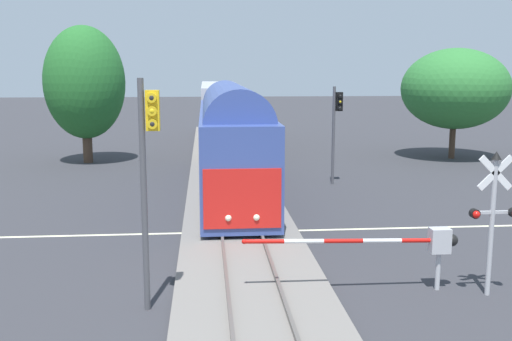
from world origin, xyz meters
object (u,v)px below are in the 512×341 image
(crossing_signal_mast, at_px, (493,209))
(maple_right_background, at_px, (455,89))
(crossing_gate_near, at_px, (415,243))
(oak_behind_train, at_px, (85,83))
(traffic_signal_median, at_px, (148,158))
(commuter_train, at_px, (225,122))
(traffic_signal_far_side, at_px, (336,119))

(crossing_signal_mast, bearing_deg, maple_right_background, 69.27)
(crossing_gate_near, relative_size, crossing_signal_mast, 1.51)
(crossing_signal_mast, bearing_deg, crossing_gate_near, 164.50)
(oak_behind_train, bearing_deg, traffic_signal_median, -75.82)
(commuter_train, xyz_separation_m, maple_right_background, (15.86, 1.19, 2.02))
(traffic_signal_far_side, bearing_deg, oak_behind_train, 149.22)
(traffic_signal_median, relative_size, traffic_signal_far_side, 1.14)
(traffic_signal_median, bearing_deg, crossing_gate_near, 5.85)
(crossing_gate_near, height_order, maple_right_background, maple_right_background)
(crossing_signal_mast, bearing_deg, traffic_signal_far_side, 92.71)
(traffic_signal_median, height_order, maple_right_background, maple_right_background)
(commuter_train, height_order, crossing_signal_mast, commuter_train)
(crossing_gate_near, distance_m, traffic_signal_far_side, 15.85)
(maple_right_background, bearing_deg, oak_behind_train, 179.44)
(crossing_gate_near, distance_m, traffic_signal_median, 7.74)
(maple_right_background, height_order, oak_behind_train, oak_behind_train)
(crossing_signal_mast, distance_m, maple_right_background, 26.59)
(traffic_signal_median, bearing_deg, traffic_signal_far_side, 62.80)
(commuter_train, xyz_separation_m, oak_behind_train, (-9.08, 1.44, 2.48))
(crossing_gate_near, bearing_deg, traffic_signal_far_side, 85.70)
(traffic_signal_median, xyz_separation_m, oak_behind_train, (-6.37, 25.22, 1.27))
(traffic_signal_median, distance_m, traffic_signal_far_side, 18.45)
(crossing_signal_mast, xyz_separation_m, maple_right_background, (9.37, 24.77, 2.35))
(crossing_signal_mast, distance_m, traffic_signal_far_side, 16.25)
(commuter_train, height_order, traffic_signal_far_side, commuter_train)
(commuter_train, bearing_deg, oak_behind_train, 171.02)
(traffic_signal_median, xyz_separation_m, maple_right_background, (18.57, 24.97, 0.81))
(crossing_gate_near, distance_m, crossing_signal_mast, 2.28)
(traffic_signal_far_side, bearing_deg, traffic_signal_median, -117.20)
(commuter_train, bearing_deg, traffic_signal_far_side, -52.23)
(commuter_train, bearing_deg, crossing_signal_mast, -74.62)
(traffic_signal_median, bearing_deg, oak_behind_train, 104.18)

